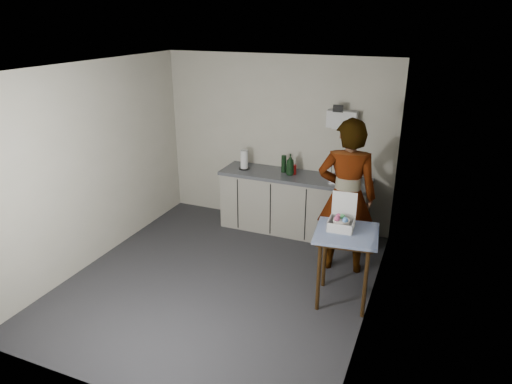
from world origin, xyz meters
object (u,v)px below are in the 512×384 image
at_px(dish_rack, 345,177).
at_px(dark_bottle, 284,164).
at_px(standing_man, 346,197).
at_px(bakery_box, 341,221).
at_px(kitchen_counter, 294,205).
at_px(soap_bottle, 290,165).
at_px(side_table, 346,241).
at_px(paper_towel, 244,160).
at_px(soda_can, 294,170).

bearing_deg(dish_rack, dark_bottle, 177.07).
height_order(standing_man, bakery_box, standing_man).
relative_size(kitchen_counter, bakery_box, 5.75).
relative_size(soap_bottle, bakery_box, 0.81).
bearing_deg(side_table, standing_man, 95.99).
xyz_separation_m(standing_man, bakery_box, (0.09, -0.67, -0.03)).
bearing_deg(soap_bottle, standing_man, -38.06).
relative_size(kitchen_counter, dish_rack, 5.80).
xyz_separation_m(standing_man, soap_bottle, (-1.00, 0.78, 0.07)).
relative_size(paper_towel, bakery_box, 0.76).
distance_m(dark_bottle, dish_rack, 0.93).
relative_size(paper_towel, dish_rack, 0.76).
distance_m(soap_bottle, dish_rack, 0.81).
height_order(kitchen_counter, standing_man, standing_man).
bearing_deg(side_table, dark_bottle, 122.05).
height_order(side_table, bakery_box, bakery_box).
distance_m(standing_man, bakery_box, 0.67).
bearing_deg(side_table, kitchen_counter, 118.65).
bearing_deg(side_table, soap_bottle, 120.67).
distance_m(kitchen_counter, soap_bottle, 0.65).
relative_size(kitchen_counter, dark_bottle, 8.62).
height_order(side_table, soda_can, soda_can).
height_order(dark_bottle, bakery_box, bakery_box).
distance_m(soap_bottle, dark_bottle, 0.15).
height_order(kitchen_counter, side_table, kitchen_counter).
bearing_deg(soda_can, dark_bottle, 169.83).
distance_m(side_table, dark_bottle, 2.08).
xyz_separation_m(kitchen_counter, bakery_box, (1.02, -1.47, 0.55)).
bearing_deg(bakery_box, dish_rack, 97.76).
bearing_deg(soap_bottle, dark_bottle, 146.83).
xyz_separation_m(side_table, soap_bottle, (-1.17, 1.52, 0.30)).
height_order(side_table, soap_bottle, soap_bottle).
xyz_separation_m(side_table, bakery_box, (-0.08, 0.07, 0.20)).
distance_m(kitchen_counter, dish_rack, 0.91).
xyz_separation_m(soda_can, dish_rack, (0.76, -0.02, -0.01)).
height_order(dish_rack, bakery_box, bakery_box).
bearing_deg(standing_man, soda_can, -50.30).
height_order(kitchen_counter, soda_can, soda_can).
relative_size(dark_bottle, bakery_box, 0.67).
height_order(soap_bottle, dish_rack, soap_bottle).
bearing_deg(soda_can, standing_man, -41.07).
relative_size(side_table, standing_man, 0.44).
xyz_separation_m(side_table, dish_rack, (-0.37, 1.56, 0.20)).
bearing_deg(standing_man, kitchen_counter, -49.99).
bearing_deg(paper_towel, bakery_box, -38.41).
distance_m(soda_can, dark_bottle, 0.18).
relative_size(soap_bottle, paper_towel, 1.07).
xyz_separation_m(kitchen_counter, dark_bottle, (-0.20, 0.06, 0.61)).
relative_size(soda_can, dish_rack, 0.36).
bearing_deg(kitchen_counter, standing_man, -40.75).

